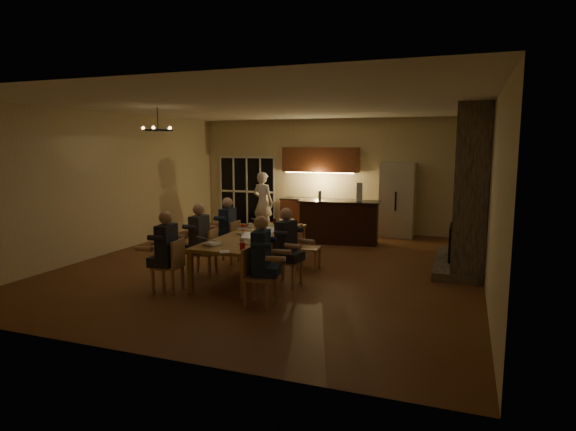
# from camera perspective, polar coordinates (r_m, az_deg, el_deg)

# --- Properties ---
(floor) EXTENTS (9.00, 9.00, 0.00)m
(floor) POSITION_cam_1_polar(r_m,az_deg,el_deg) (9.94, -1.59, -5.96)
(floor) COLOR brown
(floor) RESTS_ON ground
(back_wall) EXTENTS (8.00, 0.04, 3.20)m
(back_wall) POSITION_cam_1_polar(r_m,az_deg,el_deg) (13.96, 5.34, 4.76)
(back_wall) COLOR beige
(back_wall) RESTS_ON ground
(left_wall) EXTENTS (0.04, 9.00, 3.20)m
(left_wall) POSITION_cam_1_polar(r_m,az_deg,el_deg) (11.77, -20.13, 3.66)
(left_wall) COLOR beige
(left_wall) RESTS_ON ground
(right_wall) EXTENTS (0.04, 9.00, 3.20)m
(right_wall) POSITION_cam_1_polar(r_m,az_deg,el_deg) (8.99, 22.91, 2.24)
(right_wall) COLOR beige
(right_wall) RESTS_ON ground
(ceiling) EXTENTS (8.00, 9.00, 0.04)m
(ceiling) POSITION_cam_1_polar(r_m,az_deg,el_deg) (9.67, -1.67, 12.88)
(ceiling) COLOR white
(ceiling) RESTS_ON back_wall
(french_doors) EXTENTS (1.86, 0.08, 2.10)m
(french_doors) POSITION_cam_1_polar(r_m,az_deg,el_deg) (14.88, -4.85, 2.86)
(french_doors) COLOR black
(french_doors) RESTS_ON ground
(fireplace) EXTENTS (0.58, 2.50, 3.20)m
(fireplace) POSITION_cam_1_polar(r_m,az_deg,el_deg) (10.17, 20.83, 2.98)
(fireplace) COLOR #766C5D
(fireplace) RESTS_ON ground
(kitchenette) EXTENTS (2.24, 0.68, 2.40)m
(kitchenette) POSITION_cam_1_polar(r_m,az_deg,el_deg) (13.76, 3.76, 3.06)
(kitchenette) COLOR brown
(kitchenette) RESTS_ON ground
(refrigerator) EXTENTS (0.90, 0.68, 2.00)m
(refrigerator) POSITION_cam_1_polar(r_m,az_deg,el_deg) (13.28, 12.83, 1.82)
(refrigerator) COLOR beige
(refrigerator) RESTS_ON ground
(dining_table) EXTENTS (1.10, 3.11, 0.75)m
(dining_table) POSITION_cam_1_polar(r_m,az_deg,el_deg) (9.30, -4.04, -4.60)
(dining_table) COLOR #B78949
(dining_table) RESTS_ON ground
(bar_island) EXTENTS (2.08, 0.90, 1.08)m
(bar_island) POSITION_cam_1_polar(r_m,az_deg,el_deg) (12.19, 6.07, -0.77)
(bar_island) COLOR black
(bar_island) RESTS_ON ground
(chair_left_near) EXTENTS (0.49, 0.49, 0.89)m
(chair_left_near) POSITION_cam_1_polar(r_m,az_deg,el_deg) (8.37, -14.08, -5.79)
(chair_left_near) COLOR tan
(chair_left_near) RESTS_ON ground
(chair_left_mid) EXTENTS (0.50, 0.50, 0.89)m
(chair_left_mid) POSITION_cam_1_polar(r_m,az_deg,el_deg) (9.25, -9.98, -4.33)
(chair_left_mid) COLOR tan
(chair_left_mid) RESTS_ON ground
(chair_left_far) EXTENTS (0.44, 0.44, 0.89)m
(chair_left_far) POSITION_cam_1_polar(r_m,az_deg,el_deg) (10.17, -7.26, -3.13)
(chair_left_far) COLOR tan
(chair_left_far) RESTS_ON ground
(chair_right_near) EXTENTS (0.44, 0.44, 0.89)m
(chair_right_near) POSITION_cam_1_polar(r_m,az_deg,el_deg) (7.46, -3.31, -7.26)
(chair_right_near) COLOR tan
(chair_right_near) RESTS_ON ground
(chair_right_mid) EXTENTS (0.47, 0.47, 0.89)m
(chair_right_mid) POSITION_cam_1_polar(r_m,az_deg,el_deg) (8.49, -0.04, -5.33)
(chair_right_mid) COLOR tan
(chair_right_mid) RESTS_ON ground
(chair_right_far) EXTENTS (0.47, 0.47, 0.89)m
(chair_right_far) POSITION_cam_1_polar(r_m,az_deg,el_deg) (9.54, 2.46, -3.83)
(chair_right_far) COLOR tan
(chair_right_far) RESTS_ON ground
(person_left_near) EXTENTS (0.66, 0.66, 1.38)m
(person_left_near) POSITION_cam_1_polar(r_m,az_deg,el_deg) (8.27, -14.16, -4.22)
(person_left_near) COLOR #272A33
(person_left_near) RESTS_ON ground
(person_right_near) EXTENTS (0.69, 0.69, 1.38)m
(person_right_near) POSITION_cam_1_polar(r_m,az_deg,el_deg) (7.47, -3.21, -5.30)
(person_right_near) COLOR #1C3048
(person_right_near) RESTS_ON ground
(person_left_mid) EXTENTS (0.61, 0.61, 1.38)m
(person_left_mid) POSITION_cam_1_polar(r_m,az_deg,el_deg) (9.18, -10.45, -2.87)
(person_left_mid) COLOR #353A3E
(person_left_mid) RESTS_ON ground
(person_right_mid) EXTENTS (0.70, 0.70, 1.38)m
(person_right_mid) POSITION_cam_1_polar(r_m,az_deg,el_deg) (8.41, -0.23, -3.75)
(person_right_mid) COLOR #272A33
(person_right_mid) RESTS_ON ground
(person_left_far) EXTENTS (0.64, 0.64, 1.38)m
(person_left_far) POSITION_cam_1_polar(r_m,az_deg,el_deg) (10.15, -7.14, -1.74)
(person_left_far) COLOR #1C3048
(person_left_far) RESTS_ON ground
(standing_person) EXTENTS (0.70, 0.54, 1.73)m
(standing_person) POSITION_cam_1_polar(r_m,az_deg,el_deg) (13.48, -2.98, 1.53)
(standing_person) COLOR white
(standing_person) RESTS_ON ground
(chandelier) EXTENTS (0.60, 0.60, 0.03)m
(chandelier) POSITION_cam_1_polar(r_m,az_deg,el_deg) (10.05, -15.16, 9.74)
(chandelier) COLOR black
(chandelier) RESTS_ON ceiling
(laptop_a) EXTENTS (0.41, 0.40, 0.23)m
(laptop_a) POSITION_cam_1_polar(r_m,az_deg,el_deg) (8.37, -8.98, -2.71)
(laptop_a) COLOR silver
(laptop_a) RESTS_ON dining_table
(laptop_b) EXTENTS (0.34, 0.30, 0.23)m
(laptop_b) POSITION_cam_1_polar(r_m,az_deg,el_deg) (8.40, -4.76, -2.59)
(laptop_b) COLOR silver
(laptop_b) RESTS_ON dining_table
(laptop_c) EXTENTS (0.35, 0.32, 0.23)m
(laptop_c) POSITION_cam_1_polar(r_m,az_deg,el_deg) (9.36, -5.01, -1.47)
(laptop_c) COLOR silver
(laptop_c) RESTS_ON dining_table
(laptop_d) EXTENTS (0.41, 0.39, 0.23)m
(laptop_d) POSITION_cam_1_polar(r_m,az_deg,el_deg) (9.00, -2.68, -1.85)
(laptop_d) COLOR silver
(laptop_d) RESTS_ON dining_table
(laptop_e) EXTENTS (0.41, 0.39, 0.23)m
(laptop_e) POSITION_cam_1_polar(r_m,az_deg,el_deg) (10.30, -2.88, -0.56)
(laptop_e) COLOR silver
(laptop_e) RESTS_ON dining_table
(laptop_f) EXTENTS (0.41, 0.40, 0.23)m
(laptop_f) POSITION_cam_1_polar(r_m,az_deg,el_deg) (9.98, -0.00, -0.84)
(laptop_f) COLOR silver
(laptop_f) RESTS_ON dining_table
(mug_front) EXTENTS (0.08, 0.08, 0.10)m
(mug_front) POSITION_cam_1_polar(r_m,az_deg,el_deg) (8.78, -5.34, -2.55)
(mug_front) COLOR white
(mug_front) RESTS_ON dining_table
(mug_mid) EXTENTS (0.08, 0.08, 0.10)m
(mug_mid) POSITION_cam_1_polar(r_m,az_deg,el_deg) (9.63, -2.00, -1.56)
(mug_mid) COLOR white
(mug_mid) RESTS_ON dining_table
(mug_back) EXTENTS (0.08, 0.08, 0.10)m
(mug_back) POSITION_cam_1_polar(r_m,az_deg,el_deg) (10.04, -4.45, -1.18)
(mug_back) COLOR white
(mug_back) RESTS_ON dining_table
(redcup_near) EXTENTS (0.09, 0.09, 0.12)m
(redcup_near) POSITION_cam_1_polar(r_m,az_deg,el_deg) (7.94, -5.41, -3.63)
(redcup_near) COLOR red
(redcup_near) RESTS_ON dining_table
(redcup_mid) EXTENTS (0.09, 0.09, 0.12)m
(redcup_mid) POSITION_cam_1_polar(r_m,az_deg,el_deg) (9.74, -5.34, -1.41)
(redcup_mid) COLOR red
(redcup_mid) RESTS_ON dining_table
(can_silver) EXTENTS (0.07, 0.07, 0.12)m
(can_silver) POSITION_cam_1_polar(r_m,az_deg,el_deg) (8.60, -5.52, -2.71)
(can_silver) COLOR #B2B2B7
(can_silver) RESTS_ON dining_table
(can_cola) EXTENTS (0.07, 0.07, 0.12)m
(can_cola) POSITION_cam_1_polar(r_m,az_deg,el_deg) (10.49, -1.60, -0.69)
(can_cola) COLOR #3F0F0C
(can_cola) RESTS_ON dining_table
(can_right) EXTENTS (0.06, 0.06, 0.12)m
(can_right) POSITION_cam_1_polar(r_m,az_deg,el_deg) (9.33, -0.93, -1.81)
(can_right) COLOR #B2B2B7
(can_right) RESTS_ON dining_table
(plate_near) EXTENTS (0.23, 0.23, 0.02)m
(plate_near) POSITION_cam_1_polar(r_m,az_deg,el_deg) (8.63, -2.90, -2.99)
(plate_near) COLOR white
(plate_near) RESTS_ON dining_table
(plate_left) EXTENTS (0.24, 0.24, 0.02)m
(plate_left) POSITION_cam_1_polar(r_m,az_deg,el_deg) (8.54, -8.70, -3.19)
(plate_left) COLOR white
(plate_left) RESTS_ON dining_table
(plate_far) EXTENTS (0.28, 0.28, 0.02)m
(plate_far) POSITION_cam_1_polar(r_m,az_deg,el_deg) (9.78, 0.01, -1.64)
(plate_far) COLOR white
(plate_far) RESTS_ON dining_table
(notepad) EXTENTS (0.23, 0.25, 0.01)m
(notepad) POSITION_cam_1_polar(r_m,az_deg,el_deg) (7.81, -7.55, -4.28)
(notepad) COLOR white
(notepad) RESTS_ON dining_table
(bar_bottle) EXTENTS (0.08, 0.08, 0.24)m
(bar_bottle) POSITION_cam_1_polar(r_m,az_deg,el_deg) (12.15, 3.79, 2.38)
(bar_bottle) COLOR #99999E
(bar_bottle) RESTS_ON bar_island
(bar_blender) EXTENTS (0.19, 0.19, 0.47)m
(bar_blender) POSITION_cam_1_polar(r_m,az_deg,el_deg) (11.99, 8.42, 2.77)
(bar_blender) COLOR silver
(bar_blender) RESTS_ON bar_island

